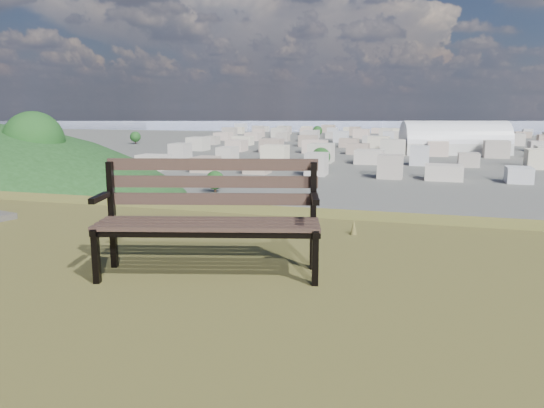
% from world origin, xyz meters
% --- Properties ---
extents(park_bench, '(2.03, 1.09, 1.02)m').
position_xyz_m(park_bench, '(1.35, 1.38, 25.57)').
color(park_bench, '#433027').
rests_on(park_bench, hilltop_mesa).
extents(arena, '(62.54, 38.68, 24.57)m').
position_xyz_m(arena, '(17.99, 317.25, 5.79)').
color(arena, '#B4B5B0').
rests_on(arena, ground).
extents(city_blocks, '(395.00, 361.00, 7.00)m').
position_xyz_m(city_blocks, '(0.00, 394.44, 3.50)').
color(city_blocks, beige).
rests_on(city_blocks, ground).
extents(city_trees, '(406.52, 387.20, 9.98)m').
position_xyz_m(city_trees, '(-26.39, 319.00, 4.83)').
color(city_trees, '#35241A').
rests_on(city_trees, ground).
extents(bay_water, '(2400.00, 700.00, 0.12)m').
position_xyz_m(bay_water, '(0.00, 900.00, 0.00)').
color(bay_water, '#929EBA').
rests_on(bay_water, ground).
extents(far_hills, '(2050.00, 340.00, 60.00)m').
position_xyz_m(far_hills, '(-60.92, 1402.93, 25.47)').
color(far_hills, '#9CA2C1').
rests_on(far_hills, ground).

